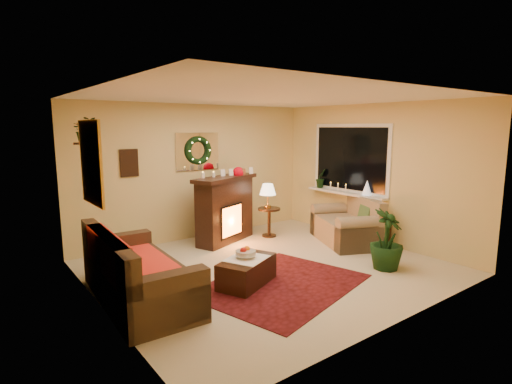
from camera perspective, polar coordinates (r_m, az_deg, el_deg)
floor at (r=6.34m, az=1.94°, el=-10.73°), size 5.00×5.00×0.00m
ceiling at (r=5.97m, az=2.08°, el=13.42°), size 5.00×5.00×0.00m
wall_back at (r=7.88m, az=-8.34°, el=2.86°), size 5.00×5.00×0.00m
wall_front at (r=4.52m, az=20.23°, el=-2.37°), size 5.00×5.00×0.00m
wall_left at (r=4.87m, az=-21.53°, el=-1.64°), size 4.50×4.50×0.00m
wall_right at (r=7.82m, az=16.41°, el=2.53°), size 4.50×4.50×0.00m
area_rug at (r=5.69m, az=3.69°, el=-13.08°), size 2.59×2.19×0.01m
sofa at (r=5.30m, az=-16.32°, el=-10.26°), size 1.03×2.14×0.90m
red_throw at (r=5.42m, az=-17.02°, el=-9.56°), size 0.85×1.38×0.02m
fireplace at (r=7.60m, az=-4.42°, el=-3.04°), size 1.36×0.85×1.19m
poinsettia at (r=7.66m, az=-2.52°, el=2.77°), size 0.22×0.22×0.22m
mantel_candle_a at (r=7.27m, az=-7.59°, el=2.02°), size 0.06×0.06×0.19m
mantel_candle_b at (r=7.36m, az=-6.08°, el=2.14°), size 0.06×0.06×0.18m
mantel_mirror at (r=7.83m, az=-8.34°, el=5.75°), size 0.92×0.02×0.72m
wreath at (r=7.79m, az=-8.20°, el=5.89°), size 0.55×0.11×0.55m
wall_art at (r=7.29m, az=-17.67°, el=3.98°), size 0.32×0.03×0.48m
gold_mirror at (r=5.11m, az=-22.52°, el=3.88°), size 0.03×0.84×1.00m
hanging_plant at (r=5.86m, az=-23.19°, el=6.60°), size 0.33×0.28×0.36m
loveseat at (r=7.74m, az=12.67°, el=-4.00°), size 1.42×1.72×0.87m
window_frame at (r=8.13m, az=13.32°, el=4.67°), size 0.03×1.86×1.36m
window_glass at (r=8.12m, az=13.25°, el=4.66°), size 0.02×1.70×1.22m
window_sill at (r=8.13m, az=12.66°, el=-0.14°), size 0.22×1.86×0.04m
mini_tree at (r=7.83m, az=15.58°, el=0.65°), size 0.18×0.18×0.27m
sill_plant at (r=8.58m, az=9.25°, el=1.90°), size 0.29×0.23×0.53m
side_table_round at (r=7.98m, az=1.89°, el=-4.09°), size 0.53×0.53×0.58m
lamp_cream at (r=7.88m, az=1.68°, el=-0.14°), size 0.33×0.33×0.50m
end_table_square at (r=7.67m, az=16.54°, el=-5.45°), size 0.46×0.46×0.51m
lamp_tiffany at (r=7.58m, az=16.53°, el=-1.93°), size 0.26×0.26×0.38m
coffee_table at (r=5.63m, az=-1.32°, el=-11.08°), size 1.01×0.81×0.37m
fruit_bowl at (r=5.57m, az=-1.48°, el=-8.68°), size 0.28×0.28×0.07m
floor_palm at (r=6.47m, az=18.16°, el=-6.60°), size 1.99×1.99×2.77m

